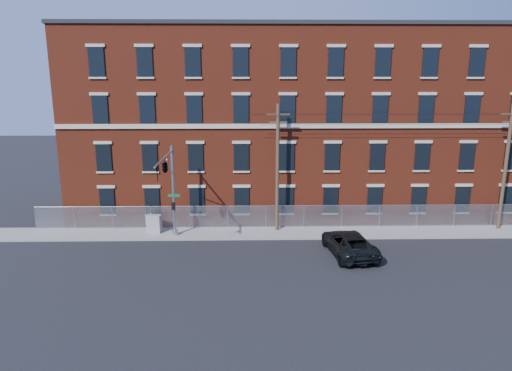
{
  "coord_description": "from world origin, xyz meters",
  "views": [
    {
      "loc": [
        -0.39,
        -29.32,
        11.96
      ],
      "look_at": [
        0.29,
        4.0,
        4.15
      ],
      "focal_mm": 32.06,
      "sensor_mm": 36.0,
      "label": 1
    }
  ],
  "objects_px": {
    "traffic_signal_mast": "(167,175)",
    "utility_pole_near": "(278,166)",
    "pickup_truck": "(349,243)",
    "utility_cabinet": "(154,224)"
  },
  "relations": [
    {
      "from": "traffic_signal_mast",
      "to": "utility_pole_near",
      "type": "xyz_separation_m",
      "value": [
        8.0,
        3.42,
        -0.05
      ]
    },
    {
      "from": "pickup_truck",
      "to": "traffic_signal_mast",
      "type": "bearing_deg",
      "value": -14.26
    },
    {
      "from": "utility_pole_near",
      "to": "pickup_truck",
      "type": "relative_size",
      "value": 1.71
    },
    {
      "from": "traffic_signal_mast",
      "to": "utility_cabinet",
      "type": "distance_m",
      "value": 5.71
    },
    {
      "from": "utility_cabinet",
      "to": "pickup_truck",
      "type": "bearing_deg",
      "value": -6.37
    },
    {
      "from": "utility_pole_near",
      "to": "pickup_truck",
      "type": "bearing_deg",
      "value": -47.42
    },
    {
      "from": "utility_pole_near",
      "to": "utility_cabinet",
      "type": "height_order",
      "value": "utility_pole_near"
    },
    {
      "from": "utility_cabinet",
      "to": "traffic_signal_mast",
      "type": "bearing_deg",
      "value": -48.28
    },
    {
      "from": "utility_pole_near",
      "to": "utility_cabinet",
      "type": "relative_size",
      "value": 7.1
    },
    {
      "from": "traffic_signal_mast",
      "to": "pickup_truck",
      "type": "height_order",
      "value": "traffic_signal_mast"
    }
  ]
}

